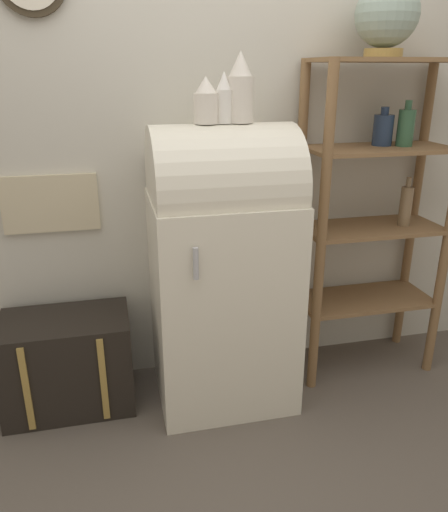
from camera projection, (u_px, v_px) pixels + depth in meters
ground_plane at (234, 420)px, 2.45m from camera, size 12.00×12.00×0.00m
wall_back at (207, 125)px, 2.50m from camera, size 7.00×0.09×2.70m
refrigerator at (222, 265)px, 2.43m from camera, size 0.67×0.62×1.39m
suitcase_trunk at (68, 362)px, 2.49m from camera, size 0.62×0.39×0.48m
shelf_unit at (375, 201)px, 2.60m from camera, size 0.76×0.37×1.67m
globe at (387, 16)px, 2.28m from camera, size 0.29×0.29×0.33m
vase_left at (206, 102)px, 2.14m from camera, size 0.11×0.11×0.20m
vase_center at (224, 99)px, 2.15m from camera, size 0.07×0.07×0.22m
vase_right at (240, 90)px, 2.17m from camera, size 0.12×0.12×0.30m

